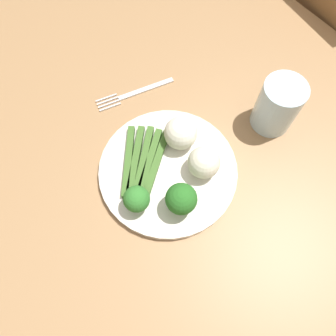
{
  "coord_description": "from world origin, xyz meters",
  "views": [
    {
      "loc": [
        -0.14,
        0.12,
        1.3
      ],
      "look_at": [
        0.04,
        -0.03,
        0.77
      ],
      "focal_mm": 34.83,
      "sensor_mm": 36.0,
      "label": 1
    }
  ],
  "objects_px": {
    "asparagus_bundle": "(142,162)",
    "broccoli_back_right": "(137,199)",
    "broccoli_right": "(182,199)",
    "dining_table": "(170,210)",
    "fork": "(135,93)",
    "plate": "(168,171)",
    "water_glass": "(277,105)",
    "cauliflower_left": "(181,133)",
    "chair": "(294,47)",
    "cauliflower_near_center": "(203,161)"
  },
  "relations": [
    {
      "from": "plate",
      "to": "cauliflower_left",
      "type": "distance_m",
      "value": 0.07
    },
    {
      "from": "water_glass",
      "to": "plate",
      "type": "bearing_deg",
      "value": 80.66
    },
    {
      "from": "dining_table",
      "to": "cauliflower_left",
      "type": "height_order",
      "value": "cauliflower_left"
    },
    {
      "from": "broccoli_right",
      "to": "fork",
      "type": "bearing_deg",
      "value": -17.81
    },
    {
      "from": "asparagus_bundle",
      "to": "broccoli_back_right",
      "type": "xyz_separation_m",
      "value": [
        -0.06,
        0.05,
        0.03
      ]
    },
    {
      "from": "fork",
      "to": "asparagus_bundle",
      "type": "bearing_deg",
      "value": 74.0
    },
    {
      "from": "chair",
      "to": "cauliflower_near_center",
      "type": "height_order",
      "value": "chair"
    },
    {
      "from": "dining_table",
      "to": "broccoli_right",
      "type": "bearing_deg",
      "value": -176.89
    },
    {
      "from": "plate",
      "to": "broccoli_back_right",
      "type": "height_order",
      "value": "broccoli_back_right"
    },
    {
      "from": "dining_table",
      "to": "plate",
      "type": "height_order",
      "value": "plate"
    },
    {
      "from": "plate",
      "to": "chair",
      "type": "bearing_deg",
      "value": -75.28
    },
    {
      "from": "dining_table",
      "to": "broccoli_back_right",
      "type": "bearing_deg",
      "value": 72.19
    },
    {
      "from": "cauliflower_left",
      "to": "fork",
      "type": "relative_size",
      "value": 0.37
    },
    {
      "from": "cauliflower_near_center",
      "to": "water_glass",
      "type": "height_order",
      "value": "water_glass"
    },
    {
      "from": "chair",
      "to": "plate",
      "type": "height_order",
      "value": "chair"
    },
    {
      "from": "plate",
      "to": "water_glass",
      "type": "xyz_separation_m",
      "value": [
        -0.04,
        -0.23,
        0.04
      ]
    },
    {
      "from": "asparagus_bundle",
      "to": "broccoli_right",
      "type": "bearing_deg",
      "value": -128.67
    },
    {
      "from": "broccoli_right",
      "to": "asparagus_bundle",
      "type": "bearing_deg",
      "value": 2.79
    },
    {
      "from": "cauliflower_near_center",
      "to": "cauliflower_left",
      "type": "bearing_deg",
      "value": -4.08
    },
    {
      "from": "cauliflower_near_center",
      "to": "fork",
      "type": "distance_m",
      "value": 0.22
    },
    {
      "from": "broccoli_right",
      "to": "water_glass",
      "type": "distance_m",
      "value": 0.25
    },
    {
      "from": "plate",
      "to": "asparagus_bundle",
      "type": "relative_size",
      "value": 1.75
    },
    {
      "from": "broccoli_back_right",
      "to": "chair",
      "type": "bearing_deg",
      "value": -75.36
    },
    {
      "from": "plate",
      "to": "cauliflower_near_center",
      "type": "bearing_deg",
      "value": -125.83
    },
    {
      "from": "broccoli_back_right",
      "to": "dining_table",
      "type": "bearing_deg",
      "value": -107.81
    },
    {
      "from": "cauliflower_left",
      "to": "fork",
      "type": "height_order",
      "value": "cauliflower_left"
    },
    {
      "from": "broccoli_back_right",
      "to": "fork",
      "type": "height_order",
      "value": "broccoli_back_right"
    },
    {
      "from": "asparagus_bundle",
      "to": "broccoli_right",
      "type": "distance_m",
      "value": 0.11
    },
    {
      "from": "dining_table",
      "to": "cauliflower_left",
      "type": "xyz_separation_m",
      "value": [
        0.07,
        -0.08,
        0.14
      ]
    },
    {
      "from": "chair",
      "to": "plate",
      "type": "xyz_separation_m",
      "value": [
        -0.17,
        0.65,
        0.26
      ]
    },
    {
      "from": "cauliflower_left",
      "to": "asparagus_bundle",
      "type": "bearing_deg",
      "value": 85.11
    },
    {
      "from": "plate",
      "to": "asparagus_bundle",
      "type": "xyz_separation_m",
      "value": [
        0.04,
        0.03,
        0.01
      ]
    },
    {
      "from": "asparagus_bundle",
      "to": "water_glass",
      "type": "height_order",
      "value": "water_glass"
    },
    {
      "from": "cauliflower_left",
      "to": "broccoli_right",
      "type": "bearing_deg",
      "value": 141.54
    },
    {
      "from": "broccoli_back_right",
      "to": "fork",
      "type": "bearing_deg",
      "value": -34.32
    },
    {
      "from": "chair",
      "to": "cauliflower_left",
      "type": "xyz_separation_m",
      "value": [
        -0.14,
        0.6,
        0.3
      ]
    },
    {
      "from": "broccoli_right",
      "to": "water_glass",
      "type": "relative_size",
      "value": 0.62
    },
    {
      "from": "dining_table",
      "to": "chair",
      "type": "xyz_separation_m",
      "value": [
        0.21,
        -0.68,
        -0.16
      ]
    },
    {
      "from": "fork",
      "to": "cauliflower_left",
      "type": "bearing_deg",
      "value": 103.94
    },
    {
      "from": "broccoli_right",
      "to": "cauliflower_left",
      "type": "distance_m",
      "value": 0.12
    },
    {
      "from": "broccoli_right",
      "to": "water_glass",
      "type": "height_order",
      "value": "water_glass"
    },
    {
      "from": "asparagus_bundle",
      "to": "broccoli_back_right",
      "type": "height_order",
      "value": "broccoli_back_right"
    },
    {
      "from": "broccoli_back_right",
      "to": "cauliflower_left",
      "type": "bearing_deg",
      "value": -69.32
    },
    {
      "from": "broccoli_right",
      "to": "fork",
      "type": "xyz_separation_m",
      "value": [
        0.25,
        -0.08,
        -0.05
      ]
    },
    {
      "from": "plate",
      "to": "broccoli_right",
      "type": "bearing_deg",
      "value": 160.04
    },
    {
      "from": "cauliflower_near_center",
      "to": "fork",
      "type": "bearing_deg",
      "value": -1.75
    },
    {
      "from": "broccoli_right",
      "to": "cauliflower_left",
      "type": "relative_size",
      "value": 1.07
    },
    {
      "from": "dining_table",
      "to": "broccoli_right",
      "type": "distance_m",
      "value": 0.15
    },
    {
      "from": "dining_table",
      "to": "asparagus_bundle",
      "type": "bearing_deg",
      "value": 2.67
    },
    {
      "from": "water_glass",
      "to": "fork",
      "type": "bearing_deg",
      "value": 38.22
    }
  ]
}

